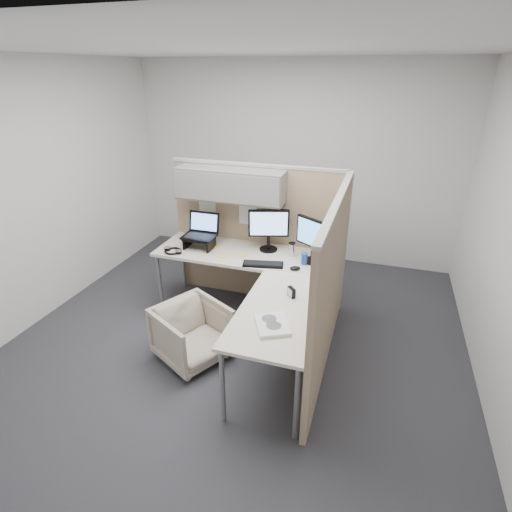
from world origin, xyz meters
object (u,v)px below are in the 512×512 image
(monitor_left, at_px, (269,227))
(keyboard, at_px, (263,264))
(desk, at_px, (255,276))
(office_chair, at_px, (192,331))

(monitor_left, distance_m, keyboard, 0.47)
(keyboard, bearing_deg, desk, -113.09)
(desk, bearing_deg, office_chair, -128.62)
(keyboard, bearing_deg, office_chair, -135.09)
(office_chair, bearing_deg, keyboard, -4.87)
(desk, bearing_deg, monitor_left, 92.19)
(desk, bearing_deg, keyboard, 78.79)
(office_chair, relative_size, keyboard, 1.49)
(office_chair, relative_size, monitor_left, 1.32)
(office_chair, distance_m, monitor_left, 1.38)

